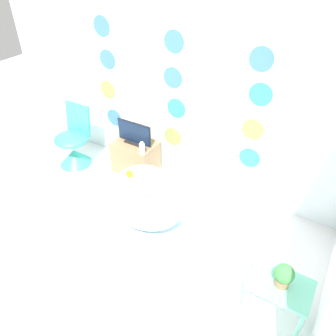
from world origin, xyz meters
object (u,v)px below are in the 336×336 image
Objects in this scene: chair at (74,147)px; potted_plant_left at (284,275)px; vase at (142,148)px; bathtub at (142,200)px; tv at (134,134)px.

chair is 3.14m from potted_plant_left.
chair is 1.09m from vase.
vase reaches higher than bathtub.
chair is (-1.44, 0.44, -0.03)m from bathtub.
chair is 0.92m from tv.
bathtub is at bearing 166.74° from potted_plant_left.
potted_plant_left is at bearing -25.72° from vase.
potted_plant_left is (1.58, -0.37, 0.25)m from bathtub.
potted_plant_left reaches higher than vase.
bathtub is at bearing -49.84° from tv.
potted_plant_left is (2.19, -1.10, -0.02)m from tv.
potted_plant_left is at bearing -26.69° from tv.
vase is 2.18m from potted_plant_left.
bathtub is 4.51× the size of potted_plant_left.
vase is (0.23, -0.16, -0.06)m from tv.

